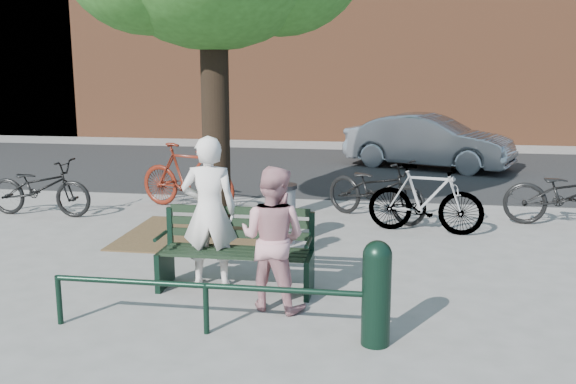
% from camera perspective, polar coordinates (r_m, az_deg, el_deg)
% --- Properties ---
extents(ground, '(90.00, 90.00, 0.00)m').
position_cam_1_polar(ground, '(7.41, -4.64, -8.69)').
color(ground, gray).
rests_on(ground, ground).
extents(dirt_pit, '(2.40, 2.00, 0.02)m').
position_cam_1_polar(dirt_pit, '(9.69, -7.37, -3.82)').
color(dirt_pit, brown).
rests_on(dirt_pit, ground).
extents(road, '(40.00, 7.00, 0.01)m').
position_cam_1_polar(road, '(15.56, 2.68, 2.07)').
color(road, black).
rests_on(road, ground).
extents(park_bench, '(1.74, 0.54, 0.97)m').
position_cam_1_polar(park_bench, '(7.34, -4.56, -4.97)').
color(park_bench, black).
rests_on(park_bench, ground).
extents(guard_railing, '(3.06, 0.06, 0.51)m').
position_cam_1_polar(guard_railing, '(6.19, -7.33, -8.93)').
color(guard_railing, black).
rests_on(guard_railing, ground).
extents(person_left, '(0.68, 0.49, 1.75)m').
position_cam_1_polar(person_left, '(7.39, -7.00, -1.74)').
color(person_left, silver).
rests_on(person_left, ground).
extents(person_right, '(0.86, 0.74, 1.52)m').
position_cam_1_polar(person_right, '(6.67, -1.37, -4.13)').
color(person_right, '#BE8288').
rests_on(person_right, ground).
extents(bollard, '(0.27, 0.27, 0.99)m').
position_cam_1_polar(bollard, '(5.93, 7.87, -8.58)').
color(bollard, black).
rests_on(bollard, ground).
extents(litter_bin, '(0.42, 0.42, 0.86)m').
position_cam_1_polar(litter_bin, '(9.13, -0.51, -1.92)').
color(litter_bin, gray).
rests_on(litter_bin, ground).
extents(bicycle_a, '(1.85, 0.69, 0.96)m').
position_cam_1_polar(bicycle_a, '(11.54, -21.19, 0.37)').
color(bicycle_a, black).
rests_on(bicycle_a, ground).
extents(bicycle_b, '(2.00, 1.08, 1.15)m').
position_cam_1_polar(bicycle_b, '(11.42, -8.94, 1.39)').
color(bicycle_b, '#50160B').
rests_on(bicycle_b, ground).
extents(bicycle_c, '(1.97, 1.64, 1.01)m').
position_cam_1_polar(bicycle_c, '(10.60, 7.82, 0.26)').
color(bicycle_c, black).
rests_on(bicycle_c, ground).
extents(bicycle_d, '(1.79, 0.78, 1.04)m').
position_cam_1_polar(bicycle_d, '(9.90, 12.12, -0.61)').
color(bicycle_d, gray).
rests_on(bicycle_d, ground).
extents(bicycle_e, '(2.07, 0.98, 1.05)m').
position_cam_1_polar(bicycle_e, '(10.94, 23.81, -0.19)').
color(bicycle_e, black).
rests_on(bicycle_e, ground).
extents(parked_car, '(4.20, 2.69, 1.31)m').
position_cam_1_polar(parked_car, '(15.97, 12.39, 4.40)').
color(parked_car, gray).
rests_on(parked_car, ground).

